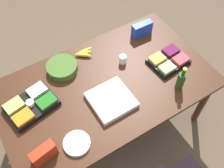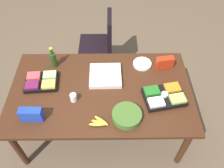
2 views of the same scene
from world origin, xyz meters
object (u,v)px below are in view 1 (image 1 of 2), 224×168
object	(u,v)px
pizza_box	(111,100)
fruit_platter	(169,60)
wine_bottle	(181,80)
chip_bag_blue	(142,29)
conference_table	(106,89)
banana_bunch	(84,53)
paper_plate_stack	(77,143)
chip_bag_red	(44,153)
veggie_tray	(31,105)
paper_cup	(123,59)
salad_bowl	(62,68)

from	to	relation	value
pizza_box	fruit_platter	xyz separation A→B (m)	(0.72, 0.09, 0.01)
fruit_platter	wine_bottle	bearing A→B (deg)	-110.24
pizza_box	chip_bag_blue	bearing A→B (deg)	36.76
chip_bag_blue	fruit_platter	bearing A→B (deg)	-90.29
conference_table	banana_bunch	xyz separation A→B (m)	(0.00, 0.43, 0.10)
paper_plate_stack	wine_bottle	bearing A→B (deg)	0.19
chip_bag_red	veggie_tray	xyz separation A→B (m)	(0.08, 0.48, -0.03)
chip_bag_blue	wine_bottle	distance (m)	0.75
paper_cup	veggie_tray	size ratio (longest dim) A/B	0.19
chip_bag_blue	banana_bunch	bearing A→B (deg)	174.32
banana_bunch	wine_bottle	distance (m)	0.99
paper_cup	chip_bag_blue	size ratio (longest dim) A/B	0.41
paper_cup	salad_bowl	world-z (taller)	paper_cup
paper_cup	salad_bowl	bearing A→B (deg)	157.75
pizza_box	wine_bottle	size ratio (longest dim) A/B	1.31
chip_bag_red	banana_bunch	distance (m)	1.09
chip_bag_blue	fruit_platter	xyz separation A→B (m)	(-0.00, -0.46, -0.04)
banana_bunch	pizza_box	bearing A→B (deg)	-94.86
salad_bowl	chip_bag_blue	distance (m)	0.94
chip_bag_red	veggie_tray	size ratio (longest dim) A/B	0.43
salad_bowl	chip_bag_red	bearing A→B (deg)	-124.12
pizza_box	paper_plate_stack	distance (m)	0.49
salad_bowl	chip_bag_red	xyz separation A→B (m)	(-0.48, -0.71, 0.03)
conference_table	pizza_box	bearing A→B (deg)	-105.43
fruit_platter	wine_bottle	world-z (taller)	wine_bottle
paper_cup	wine_bottle	distance (m)	0.59
conference_table	banana_bunch	world-z (taller)	banana_bunch
salad_bowl	fruit_platter	bearing A→B (deg)	-26.40
pizza_box	banana_bunch	xyz separation A→B (m)	(0.05, 0.62, 0.00)
chip_bag_red	chip_bag_blue	bearing A→B (deg)	26.75
paper_plate_stack	veggie_tray	bearing A→B (deg)	109.45
banana_bunch	wine_bottle	bearing A→B (deg)	-55.52
pizza_box	veggie_tray	xyz separation A→B (m)	(-0.62, 0.31, 0.01)
banana_bunch	chip_bag_blue	bearing A→B (deg)	-5.68
conference_table	banana_bunch	distance (m)	0.44
fruit_platter	paper_plate_stack	xyz separation A→B (m)	(-1.16, -0.29, -0.02)
chip_bag_red	paper_plate_stack	bearing A→B (deg)	-7.89
paper_cup	banana_bunch	size ratio (longest dim) A/B	0.45
salad_bowl	pizza_box	distance (m)	0.59
wine_bottle	chip_bag_red	bearing A→B (deg)	178.60
veggie_tray	conference_table	bearing A→B (deg)	-10.79
salad_bowl	pizza_box	xyz separation A→B (m)	(0.22, -0.55, -0.01)
chip_bag_red	chip_bag_blue	distance (m)	1.59
chip_bag_red	pizza_box	bearing A→B (deg)	13.02
wine_bottle	pizza_box	bearing A→B (deg)	162.38
conference_table	chip_bag_blue	xyz separation A→B (m)	(0.67, 0.37, 0.15)
conference_table	fruit_platter	distance (m)	0.68
chip_bag_red	fruit_platter	world-z (taller)	chip_bag_red
chip_bag_red	chip_bag_blue	size ratio (longest dim) A/B	0.91
paper_cup	chip_bag_blue	distance (m)	0.45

